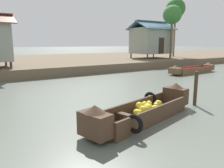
# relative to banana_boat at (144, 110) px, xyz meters

# --- Properties ---
(ground_plane) EXTENTS (300.00, 300.00, 0.00)m
(ground_plane) POSITION_rel_banana_boat_xyz_m (-1.38, 4.65, -0.33)
(ground_plane) COLOR #596056
(riverbank_strip) EXTENTS (160.00, 20.00, 0.72)m
(riverbank_strip) POSITION_rel_banana_boat_xyz_m (-1.38, 20.16, 0.03)
(riverbank_strip) COLOR brown
(riverbank_strip) RESTS_ON ground
(banana_boat) EXTENTS (4.80, 2.28, 0.93)m
(banana_boat) POSITION_rel_banana_boat_xyz_m (0.00, 0.00, 0.00)
(banana_boat) COLOR #473323
(banana_boat) RESTS_ON ground
(fishing_skiff_distant) EXTENTS (5.29, 1.24, 0.78)m
(fishing_skiff_distant) POSITION_rel_banana_boat_xyz_m (11.03, 6.38, -0.06)
(fishing_skiff_distant) COLOR brown
(fishing_skiff_distant) RESTS_ON ground
(stilt_house_mid_right) EXTENTS (4.79, 3.78, 4.29)m
(stilt_house_mid_right) POSITION_rel_banana_boat_xyz_m (13.82, 14.40, 2.47)
(stilt_house_mid_right) COLOR #4C3826
(stilt_house_mid_right) RESTS_ON riverbank_strip
(palm_tree_near) EXTENTS (2.07, 2.07, 5.89)m
(palm_tree_near) POSITION_rel_banana_boat_xyz_m (14.97, 12.39, 5.17)
(palm_tree_near) COLOR brown
(palm_tree_near) RESTS_ON riverbank_strip
(palm_tree_mid) EXTENTS (2.45, 2.45, 7.35)m
(palm_tree_mid) POSITION_rel_banana_boat_xyz_m (18.46, 15.01, 6.44)
(palm_tree_mid) COLOR brown
(palm_tree_mid) RESTS_ON riverbank_strip
(mooring_post) EXTENTS (0.14, 0.14, 1.36)m
(mooring_post) POSITION_rel_banana_boat_xyz_m (2.82, 0.17, 0.35)
(mooring_post) COLOR #423323
(mooring_post) RESTS_ON ground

